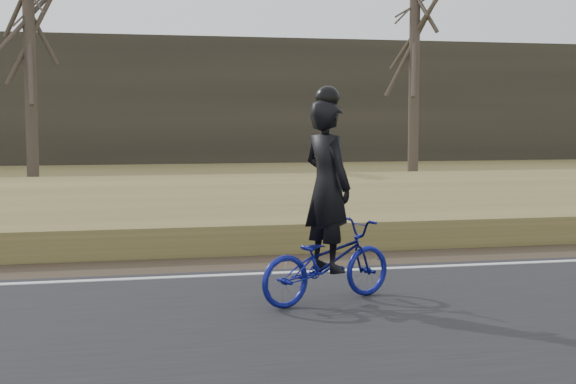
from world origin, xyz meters
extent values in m
plane|color=olive|center=(0.00, 0.00, 0.00)|extent=(120.00, 120.00, 0.00)
cube|color=black|center=(0.00, -2.50, 0.03)|extent=(120.00, 6.00, 0.06)
cube|color=silver|center=(0.00, 0.20, 0.07)|extent=(120.00, 0.12, 0.01)
cube|color=#473A2B|center=(0.00, 1.20, 0.02)|extent=(120.00, 1.60, 0.04)
cube|color=olive|center=(0.00, 4.20, 0.22)|extent=(120.00, 5.00, 0.44)
cube|color=slate|center=(0.00, 8.00, 0.23)|extent=(120.00, 3.00, 0.45)
cube|color=black|center=(0.00, 8.00, 0.52)|extent=(120.00, 2.40, 0.14)
cube|color=brown|center=(0.00, 7.28, 0.67)|extent=(120.00, 0.07, 0.15)
cube|color=brown|center=(0.00, 8.72, 0.67)|extent=(120.00, 0.07, 0.15)
cube|color=#383328|center=(0.00, 30.00, 3.00)|extent=(120.00, 4.00, 6.00)
imported|color=navy|center=(-1.21, -1.53, 0.51)|extent=(1.80, 1.19, 0.89)
imported|color=black|center=(-1.21, -1.53, 1.35)|extent=(0.67, 0.80, 1.87)
sphere|color=black|center=(-1.21, -1.53, 2.30)|extent=(0.26, 0.26, 0.26)
cylinder|color=#4D4339|center=(-5.85, 14.88, 3.87)|extent=(0.36, 0.36, 7.74)
cylinder|color=#4D4339|center=(6.56, 16.03, 4.28)|extent=(0.36, 0.36, 8.55)
camera|label=1|loc=(-3.48, -9.96, 2.06)|focal=50.00mm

